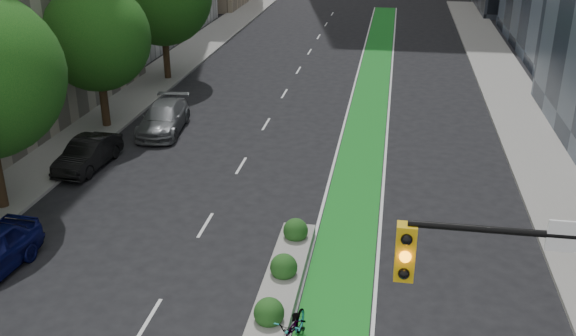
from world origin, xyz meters
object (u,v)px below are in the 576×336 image
(bicycle, at_px, (293,330))
(parked_car_left_mid, at_px, (88,154))
(median_planter, at_px, (276,300))
(parked_car_left_far, at_px, (164,118))

(bicycle, bearing_deg, parked_car_left_mid, 144.01)
(median_planter, height_order, parked_car_left_mid, parked_car_left_mid)
(median_planter, relative_size, bicycle, 4.81)
(median_planter, bearing_deg, bicycle, -63.18)
(median_planter, relative_size, parked_car_left_mid, 2.40)
(parked_car_left_mid, relative_size, parked_car_left_far, 0.83)
(median_planter, distance_m, parked_car_left_mid, 14.33)
(parked_car_left_mid, bearing_deg, median_planter, -38.50)
(bicycle, xyz_separation_m, parked_car_left_mid, (-11.46, 11.14, 0.14))
(median_planter, bearing_deg, parked_car_left_far, 120.76)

